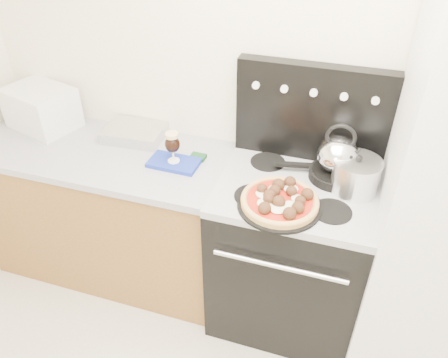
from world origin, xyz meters
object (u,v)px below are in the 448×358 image
at_px(oven_mitt, 174,163).
at_px(skillet, 334,174).
at_px(beer_glass, 173,147).
at_px(pizza, 280,200).
at_px(stock_pot, 355,176).
at_px(toaster_oven, 41,108).
at_px(tea_kettle, 338,152).
at_px(pizza_pan, 279,205).
at_px(base_cabinet, 111,214).
at_px(stove_body, 289,255).

xyz_separation_m(oven_mitt, skillet, (0.81, 0.10, 0.03)).
height_order(beer_glass, pizza, beer_glass).
bearing_deg(stock_pot, skillet, 144.18).
relative_size(toaster_oven, oven_mitt, 1.44).
bearing_deg(skillet, toaster_oven, 178.29).
bearing_deg(beer_glass, oven_mitt, 0.00).
relative_size(toaster_oven, tea_kettle, 1.76).
bearing_deg(pizza, pizza_pan, 90.00).
bearing_deg(oven_mitt, stock_pot, 2.07).
bearing_deg(oven_mitt, beer_glass, 0.00).
height_order(base_cabinet, toaster_oven, toaster_oven).
relative_size(skillet, tea_kettle, 1.16).
bearing_deg(toaster_oven, skillet, 14.57).
distance_m(toaster_oven, stock_pot, 1.80).
distance_m(stove_body, oven_mitt, 0.80).
xyz_separation_m(toaster_oven, pizza_pan, (1.49, -0.34, -0.09)).
xyz_separation_m(stove_body, pizza, (-0.05, -0.18, 0.52)).
bearing_deg(tea_kettle, stove_body, -137.40).
bearing_deg(oven_mitt, stove_body, -0.85).
bearing_deg(pizza_pan, base_cabinet, 168.94).
height_order(pizza_pan, tea_kettle, tea_kettle).
xyz_separation_m(stove_body, tea_kettle, (0.16, 0.11, 0.63)).
distance_m(beer_glass, tea_kettle, 0.82).
relative_size(base_cabinet, skillet, 5.86).
xyz_separation_m(stove_body, stock_pot, (0.26, 0.04, 0.56)).
xyz_separation_m(beer_glass, pizza, (0.60, -0.19, -0.05)).
bearing_deg(stock_pot, pizza_pan, -143.92).
bearing_deg(skillet, base_cabinet, -176.10).
bearing_deg(pizza, stock_pot, 36.08).
bearing_deg(skillet, beer_glass, -172.82).
xyz_separation_m(toaster_oven, tea_kettle, (1.70, -0.05, 0.05)).
bearing_deg(stove_body, base_cabinet, 178.70).
bearing_deg(pizza_pan, oven_mitt, 162.25).
distance_m(oven_mitt, pizza, 0.63).
distance_m(pizza, stock_pot, 0.38).
bearing_deg(base_cabinet, stove_body, -1.30).
xyz_separation_m(base_cabinet, stove_body, (1.10, -0.02, 0.01)).
relative_size(beer_glass, skillet, 0.68).
relative_size(stove_body, beer_glass, 5.22).
xyz_separation_m(base_cabinet, pizza_pan, (1.05, -0.21, 0.50)).
distance_m(base_cabinet, skillet, 1.37).
distance_m(base_cabinet, stock_pot, 1.47).
bearing_deg(pizza_pan, stock_pot, 36.08).
height_order(toaster_oven, tea_kettle, tea_kettle).
height_order(toaster_oven, skillet, toaster_oven).
height_order(base_cabinet, skillet, skillet).
bearing_deg(pizza, beer_glass, 162.25).
height_order(oven_mitt, pizza_pan, pizza_pan).
relative_size(beer_glass, pizza, 0.48).
xyz_separation_m(base_cabinet, toaster_oven, (-0.43, 0.14, 0.59)).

